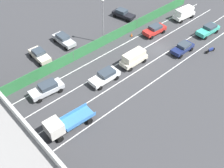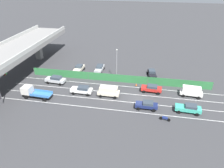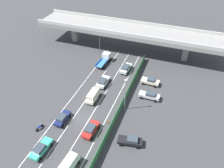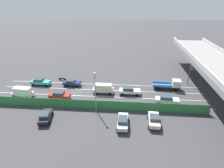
% 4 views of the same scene
% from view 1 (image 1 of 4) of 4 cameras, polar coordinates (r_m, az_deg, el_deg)
% --- Properties ---
extents(ground_plane, '(300.00, 300.00, 0.00)m').
position_cam_1_polar(ground_plane, '(46.02, 9.73, 7.37)').
color(ground_plane, '#38383A').
extents(lane_line_left_edge, '(0.14, 46.48, 0.01)m').
position_cam_1_polar(lane_line_left_edge, '(40.46, 10.11, 1.47)').
color(lane_line_left_edge, silver).
rests_on(lane_line_left_edge, ground).
extents(lane_line_mid_left, '(0.14, 46.48, 0.01)m').
position_cam_1_polar(lane_line_mid_left, '(41.92, 6.77, 3.64)').
color(lane_line_mid_left, silver).
rests_on(lane_line_mid_left, ground).
extents(lane_line_mid_right, '(0.14, 46.48, 0.01)m').
position_cam_1_polar(lane_line_mid_right, '(43.57, 3.65, 5.65)').
color(lane_line_mid_right, silver).
rests_on(lane_line_mid_right, ground).
extents(lane_line_right_edge, '(0.14, 46.48, 0.01)m').
position_cam_1_polar(lane_line_right_edge, '(45.38, 0.75, 7.49)').
color(lane_line_right_edge, silver).
rests_on(lane_line_right_edge, ground).
extents(green_fence, '(0.10, 42.58, 1.90)m').
position_cam_1_polar(green_fence, '(46.03, -0.91, 9.49)').
color(green_fence, '#2D753D').
rests_on(green_fence, ground).
extents(car_taxi_teal, '(2.20, 4.78, 1.65)m').
position_cam_1_polar(car_taxi_teal, '(51.38, 19.60, 10.74)').
color(car_taxi_teal, teal).
rests_on(car_taxi_teal, ground).
extents(car_van_cream, '(2.04, 4.48, 2.17)m').
position_cam_1_polar(car_van_cream, '(41.51, 4.62, 5.54)').
color(car_van_cream, beige).
rests_on(car_van_cream, ground).
extents(car_sedan_red, '(2.19, 4.47, 1.64)m').
position_cam_1_polar(car_sedan_red, '(49.09, 8.98, 11.26)').
color(car_sedan_red, red).
rests_on(car_sedan_red, ground).
extents(car_sedan_navy, '(1.94, 4.22, 1.54)m').
position_cam_1_polar(car_sedan_navy, '(45.54, 14.68, 7.41)').
color(car_sedan_navy, navy).
rests_on(car_sedan_navy, ground).
extents(car_sedan_white, '(2.07, 4.62, 1.68)m').
position_cam_1_polar(car_sedan_white, '(38.59, -1.44, 1.68)').
color(car_sedan_white, white).
rests_on(car_sedan_white, ground).
extents(car_van_white, '(2.29, 4.62, 2.16)m').
position_cam_1_polar(car_van_white, '(54.73, 14.94, 14.26)').
color(car_van_white, silver).
rests_on(car_van_white, ground).
extents(car_sedan_silver, '(2.34, 4.82, 1.73)m').
position_cam_1_polar(car_sedan_silver, '(37.75, -13.54, -0.89)').
color(car_sedan_silver, '#B7BABC').
rests_on(car_sedan_silver, ground).
extents(flatbed_truck_blue, '(2.54, 6.25, 2.37)m').
position_cam_1_polar(flatbed_truck_blue, '(32.68, -10.44, -8.49)').
color(flatbed_truck_blue, black).
rests_on(flatbed_truck_blue, ground).
extents(motorcycle, '(0.64, 1.93, 0.93)m').
position_cam_1_polar(motorcycle, '(47.07, 20.03, 6.74)').
color(motorcycle, black).
rests_on(motorcycle, ground).
extents(parked_sedan_dark, '(4.65, 2.53, 1.62)m').
position_cam_1_polar(parked_sedan_dark, '(53.47, 2.35, 14.57)').
color(parked_sedan_dark, black).
rests_on(parked_sedan_dark, ground).
extents(parked_wagon_silver, '(4.70, 1.94, 1.66)m').
position_cam_1_polar(parked_wagon_silver, '(46.65, -10.13, 9.23)').
color(parked_wagon_silver, '#B2B5B7').
rests_on(parked_wagon_silver, ground).
extents(parked_sedan_cream, '(4.40, 2.13, 1.69)m').
position_cam_1_polar(parked_sedan_cream, '(43.96, -14.99, 5.97)').
color(parked_sedan_cream, beige).
rests_on(parked_sedan_cream, ground).
extents(traffic_light, '(3.10, 0.41, 5.60)m').
position_cam_1_polar(traffic_light, '(28.14, -16.09, -12.79)').
color(traffic_light, '#47474C').
rests_on(traffic_light, ground).
extents(street_lamp, '(0.60, 0.36, 7.82)m').
position_cam_1_polar(street_lamp, '(44.31, -1.91, 13.71)').
color(street_lamp, gray).
rests_on(street_lamp, ground).
extents(traffic_cone, '(0.47, 0.47, 0.62)m').
position_cam_1_polar(traffic_cone, '(48.36, 4.13, 10.28)').
color(traffic_cone, orange).
rests_on(traffic_cone, ground).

